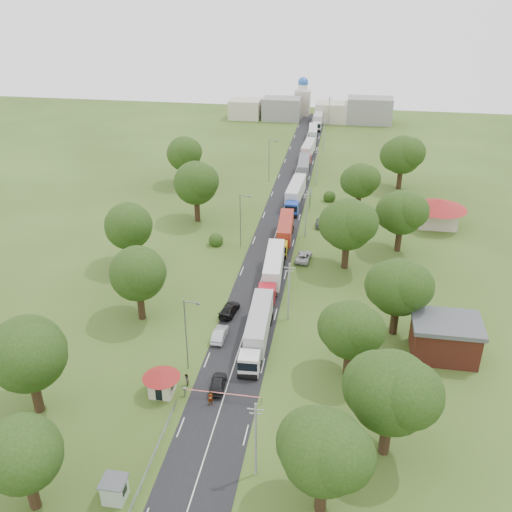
% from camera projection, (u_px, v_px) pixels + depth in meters
% --- Properties ---
extents(ground, '(260.00, 260.00, 0.00)m').
position_uv_depth(ground, '(258.00, 291.00, 87.69)').
color(ground, '#314416').
rests_on(ground, ground).
extents(road, '(8.00, 200.00, 0.04)m').
position_uv_depth(road, '(275.00, 237.00, 105.28)').
color(road, black).
rests_on(road, ground).
extents(boom_barrier, '(9.22, 0.35, 1.18)m').
position_uv_depth(boom_barrier, '(211.00, 393.00, 65.51)').
color(boom_barrier, slate).
rests_on(boom_barrier, ground).
extents(guard_booth, '(4.40, 4.40, 3.45)m').
position_uv_depth(guard_booth, '(161.00, 379.00, 65.78)').
color(guard_booth, beige).
rests_on(guard_booth, ground).
extents(kiosk, '(2.30, 2.30, 2.41)m').
position_uv_depth(kiosk, '(115.00, 489.00, 52.98)').
color(kiosk, '#99A593').
rests_on(kiosk, ground).
extents(guard_rail, '(0.10, 17.00, 1.70)m').
position_uv_depth(guard_rail, '(153.00, 461.00, 57.65)').
color(guard_rail, slate).
rests_on(guard_rail, ground).
extents(info_sign, '(0.12, 3.10, 4.10)m').
position_uv_depth(info_sign, '(310.00, 195.00, 116.35)').
color(info_sign, slate).
rests_on(info_sign, ground).
extents(pole_0, '(1.60, 0.24, 9.00)m').
position_uv_depth(pole_0, '(256.00, 439.00, 54.00)').
color(pole_0, gray).
rests_on(pole_0, ground).
extents(pole_1, '(1.60, 0.24, 9.00)m').
position_uv_depth(pole_1, '(289.00, 291.00, 78.62)').
color(pole_1, gray).
rests_on(pole_1, ground).
extents(pole_2, '(1.60, 0.24, 9.00)m').
position_uv_depth(pole_2, '(306.00, 213.00, 103.23)').
color(pole_2, gray).
rests_on(pole_2, ground).
extents(pole_3, '(1.60, 0.24, 9.00)m').
position_uv_depth(pole_3, '(317.00, 166.00, 127.85)').
color(pole_3, gray).
rests_on(pole_3, ground).
extents(pole_4, '(1.60, 0.24, 9.00)m').
position_uv_depth(pole_4, '(324.00, 134.00, 152.47)').
color(pole_4, gray).
rests_on(pole_4, ground).
extents(pole_5, '(1.60, 0.24, 9.00)m').
position_uv_depth(pole_5, '(329.00, 110.00, 177.08)').
color(pole_5, gray).
rests_on(pole_5, ground).
extents(lamp_0, '(2.03, 0.22, 10.00)m').
position_uv_depth(lamp_0, '(187.00, 331.00, 68.37)').
color(lamp_0, slate).
rests_on(lamp_0, ground).
extents(lamp_1, '(2.03, 0.22, 10.00)m').
position_uv_depth(lamp_1, '(241.00, 218.00, 99.14)').
color(lamp_1, slate).
rests_on(lamp_1, ground).
extents(lamp_2, '(2.03, 0.22, 10.00)m').
position_uv_depth(lamp_2, '(270.00, 158.00, 129.91)').
color(lamp_2, slate).
rests_on(lamp_2, ground).
extents(tree_0, '(8.80, 8.80, 11.07)m').
position_uv_depth(tree_0, '(324.00, 450.00, 49.40)').
color(tree_0, '#382616').
rests_on(tree_0, ground).
extents(tree_1, '(9.60, 9.60, 12.05)m').
position_uv_depth(tree_1, '(391.00, 391.00, 55.29)').
color(tree_1, '#382616').
rests_on(tree_1, ground).
extents(tree_2, '(8.00, 8.00, 10.10)m').
position_uv_depth(tree_2, '(351.00, 329.00, 66.97)').
color(tree_2, '#382616').
rests_on(tree_2, ground).
extents(tree_3, '(8.80, 8.80, 11.07)m').
position_uv_depth(tree_3, '(398.00, 286.00, 74.62)').
color(tree_3, '#382616').
rests_on(tree_3, ground).
extents(tree_4, '(9.60, 9.60, 12.05)m').
position_uv_depth(tree_4, '(348.00, 224.00, 91.19)').
color(tree_4, '#382616').
rests_on(tree_4, ground).
extents(tree_5, '(8.80, 8.80, 11.07)m').
position_uv_depth(tree_5, '(402.00, 212.00, 97.19)').
color(tree_5, '#382616').
rests_on(tree_5, ground).
extents(tree_6, '(8.00, 8.00, 10.10)m').
position_uv_depth(tree_6, '(360.00, 180.00, 113.42)').
color(tree_6, '#382616').
rests_on(tree_6, ground).
extents(tree_7, '(9.60, 9.60, 12.05)m').
position_uv_depth(tree_7, '(402.00, 155.00, 124.76)').
color(tree_7, '#382616').
rests_on(tree_7, ground).
extents(tree_8, '(8.00, 8.00, 10.10)m').
position_uv_depth(tree_8, '(24.00, 453.00, 49.93)').
color(tree_8, '#382616').
rests_on(tree_8, ground).
extents(tree_9, '(9.60, 9.60, 12.05)m').
position_uv_depth(tree_9, '(28.00, 353.00, 60.81)').
color(tree_9, '#382616').
rests_on(tree_9, ground).
extents(tree_10, '(8.80, 8.80, 11.07)m').
position_uv_depth(tree_10, '(138.00, 273.00, 77.94)').
color(tree_10, '#382616').
rests_on(tree_10, ground).
extents(tree_11, '(8.80, 8.80, 11.07)m').
position_uv_depth(tree_11, '(129.00, 226.00, 92.14)').
color(tree_11, '#382616').
rests_on(tree_11, ground).
extents(tree_12, '(9.60, 9.60, 12.05)m').
position_uv_depth(tree_12, '(196.00, 183.00, 108.58)').
color(tree_12, '#382616').
rests_on(tree_12, ground).
extents(tree_13, '(8.80, 8.80, 11.07)m').
position_uv_depth(tree_13, '(184.00, 154.00, 127.60)').
color(tree_13, '#382616').
rests_on(tree_13, ground).
extents(house_brick, '(8.60, 6.60, 5.20)m').
position_uv_depth(house_brick, '(445.00, 338.00, 72.17)').
color(house_brick, maroon).
rests_on(house_brick, ground).
extents(house_cream, '(10.08, 10.08, 5.80)m').
position_uv_depth(house_cream, '(439.00, 209.00, 108.06)').
color(house_cream, beige).
rests_on(house_cream, ground).
extents(distant_town, '(52.00, 8.00, 8.00)m').
position_uv_depth(distant_town, '(315.00, 110.00, 182.72)').
color(distant_town, gray).
rests_on(distant_town, ground).
extents(church, '(5.00, 5.00, 12.30)m').
position_uv_depth(church, '(303.00, 98.00, 189.57)').
color(church, beige).
rests_on(church, ground).
extents(truck_0, '(3.07, 15.19, 4.20)m').
position_uv_depth(truck_0, '(258.00, 329.00, 74.64)').
color(truck_0, white).
rests_on(truck_0, ground).
extents(truck_1, '(3.29, 15.18, 4.19)m').
position_uv_depth(truck_1, '(273.00, 270.00, 89.29)').
color(truck_1, '#AB1320').
rests_on(truck_1, ground).
extents(truck_2, '(2.98, 14.00, 3.87)m').
position_uv_depth(truck_2, '(285.00, 232.00, 102.47)').
color(truck_2, '#C29516').
rests_on(truck_2, ground).
extents(truck_3, '(3.29, 15.28, 4.22)m').
position_uv_depth(truck_3, '(295.00, 194.00, 118.84)').
color(truck_3, '#1B3BA7').
rests_on(truck_3, ground).
extents(truck_4, '(2.98, 14.46, 4.00)m').
position_uv_depth(truck_4, '(303.00, 169.00, 134.14)').
color(truck_4, silver).
rests_on(truck_4, ground).
extents(truck_5, '(3.03, 13.89, 3.84)m').
position_uv_depth(truck_5, '(308.00, 150.00, 147.70)').
color(truck_5, red).
rests_on(truck_5, ground).
extents(truck_6, '(2.96, 13.59, 3.75)m').
position_uv_depth(truck_6, '(313.00, 134.00, 162.04)').
color(truck_6, '#246035').
rests_on(truck_6, ground).
extents(truck_7, '(2.67, 15.11, 4.19)m').
position_uv_depth(truck_7, '(318.00, 119.00, 177.16)').
color(truck_7, '#BDBDBD').
rests_on(truck_7, ground).
extents(car_lane_front, '(2.03, 4.38, 1.45)m').
position_uv_depth(car_lane_front, '(218.00, 383.00, 67.23)').
color(car_lane_front, black).
rests_on(car_lane_front, ground).
extents(car_lane_mid, '(1.59, 4.43, 1.45)m').
position_uv_depth(car_lane_mid, '(220.00, 334.00, 76.23)').
color(car_lane_mid, '#AFB3B8').
rests_on(car_lane_mid, ground).
extents(car_lane_rear, '(2.66, 5.15, 1.43)m').
position_uv_depth(car_lane_rear, '(229.00, 310.00, 81.70)').
color(car_lane_rear, black).
rests_on(car_lane_rear, ground).
extents(car_verge_near, '(2.82, 5.23, 1.40)m').
position_uv_depth(car_verge_near, '(304.00, 257.00, 96.64)').
color(car_verge_near, '#AEAEAE').
rests_on(car_verge_near, ground).
extents(car_verge_far, '(1.84, 4.53, 1.54)m').
position_uv_depth(car_verge_far, '(321.00, 222.00, 109.48)').
color(car_verge_far, '#505357').
rests_on(car_verge_far, ground).
extents(pedestrian_near, '(0.78, 0.68, 1.81)m').
position_uv_depth(pedestrian_near, '(210.00, 399.00, 64.61)').
color(pedestrian_near, gray).
rests_on(pedestrian_near, ground).
extents(pedestrian_booth, '(0.72, 0.86, 1.60)m').
position_uv_depth(pedestrian_booth, '(186.00, 380.00, 67.64)').
color(pedestrian_booth, gray).
rests_on(pedestrian_booth, ground).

